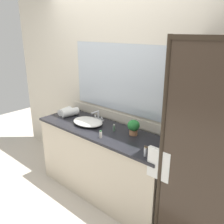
# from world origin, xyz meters

# --- Properties ---
(ground_plane) EXTENTS (8.00, 8.00, 0.00)m
(ground_plane) POSITION_xyz_m (0.00, 0.00, 0.00)
(ground_plane) COLOR beige
(wall_back_with_mirror) EXTENTS (4.40, 0.06, 2.60)m
(wall_back_with_mirror) POSITION_xyz_m (0.00, 0.34, 1.30)
(wall_back_with_mirror) COLOR beige
(wall_back_with_mirror) RESTS_ON ground_plane
(vanity_cabinet) EXTENTS (1.80, 0.58, 0.90)m
(vanity_cabinet) POSITION_xyz_m (0.00, 0.01, 0.45)
(vanity_cabinet) COLOR beige
(vanity_cabinet) RESTS_ON ground_plane
(shower_enclosure) EXTENTS (1.20, 0.59, 2.00)m
(shower_enclosure) POSITION_xyz_m (1.28, -0.19, 1.02)
(shower_enclosure) COLOR #2D2319
(shower_enclosure) RESTS_ON ground_plane
(sink_basin) EXTENTS (0.42, 0.30, 0.07)m
(sink_basin) POSITION_xyz_m (-0.24, -0.01, 0.93)
(sink_basin) COLOR white
(sink_basin) RESTS_ON vanity_cabinet
(faucet) EXTENTS (0.17, 0.14, 0.14)m
(faucet) POSITION_xyz_m (-0.24, 0.17, 0.95)
(faucet) COLOR silver
(faucet) RESTS_ON vanity_cabinet
(potted_plant) EXTENTS (0.14, 0.14, 0.18)m
(potted_plant) POSITION_xyz_m (0.37, 0.11, 1.00)
(potted_plant) COLOR #B77A51
(potted_plant) RESTS_ON vanity_cabinet
(amenity_bottle_shampoo) EXTENTS (0.03, 0.03, 0.08)m
(amenity_bottle_shampoo) POSITION_xyz_m (0.14, 0.05, 0.94)
(amenity_bottle_shampoo) COLOR #4C7056
(amenity_bottle_shampoo) RESTS_ON vanity_cabinet
(amenity_bottle_conditioner) EXTENTS (0.03, 0.03, 0.09)m
(amenity_bottle_conditioner) POSITION_xyz_m (0.15, -0.19, 0.94)
(amenity_bottle_conditioner) COLOR silver
(amenity_bottle_conditioner) RESTS_ON vanity_cabinet
(amenity_bottle_lotion) EXTENTS (0.03, 0.03, 0.10)m
(amenity_bottle_lotion) POSITION_xyz_m (0.75, -0.20, 0.95)
(amenity_bottle_lotion) COLOR silver
(amenity_bottle_lotion) RESTS_ON vanity_cabinet
(rolled_towel_near_edge) EXTENTS (0.12, 0.22, 0.09)m
(rolled_towel_near_edge) POSITION_xyz_m (-0.76, 0.04, 0.95)
(rolled_towel_near_edge) COLOR white
(rolled_towel_near_edge) RESTS_ON vanity_cabinet
(rolled_towel_middle) EXTENTS (0.16, 0.25, 0.11)m
(rolled_towel_middle) POSITION_xyz_m (-0.65, 0.04, 0.95)
(rolled_towel_middle) COLOR white
(rolled_towel_middle) RESTS_ON vanity_cabinet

